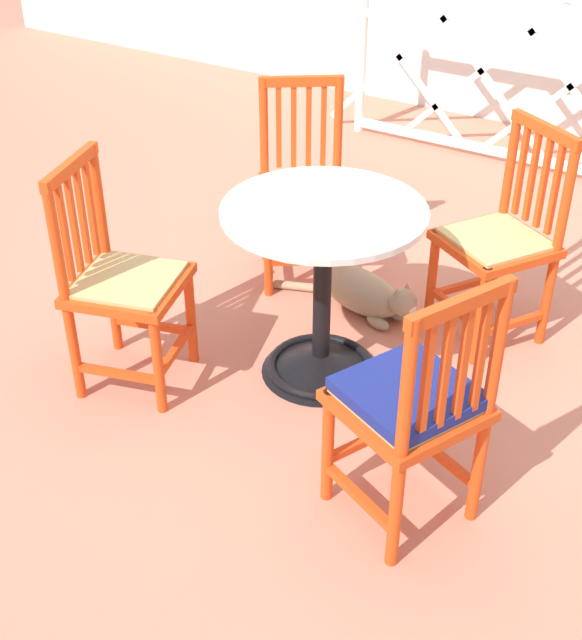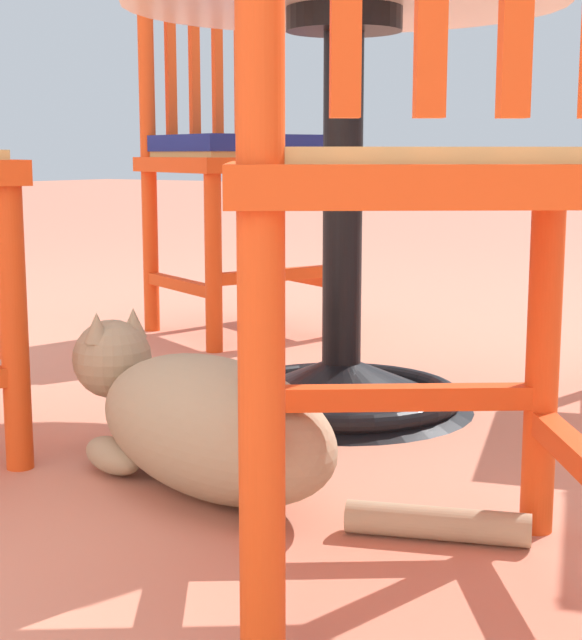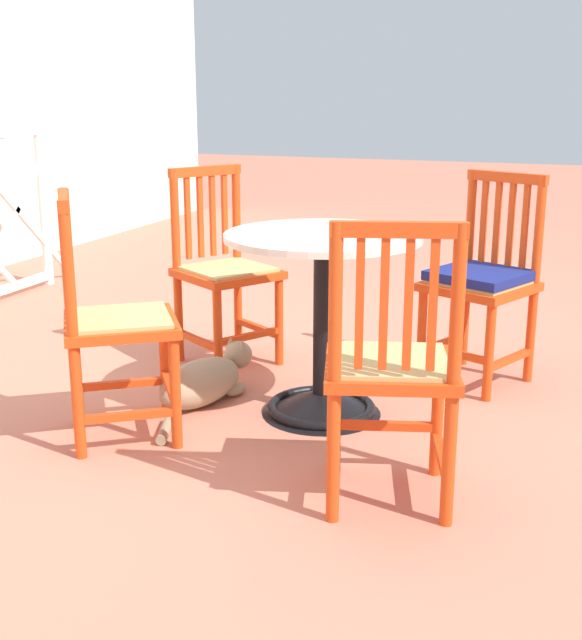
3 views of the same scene
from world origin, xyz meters
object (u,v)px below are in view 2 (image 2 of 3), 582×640
cafe_table (342,253)px  orange_chair_at_corner (235,158)px  orange_chair_by_planter (437,180)px  tabby_cat (197,421)px

cafe_table → orange_chair_at_corner: 0.83m
cafe_table → orange_chair_at_corner: orange_chair_at_corner is taller
orange_chair_by_planter → orange_chair_at_corner: same height
orange_chair_by_planter → orange_chair_at_corner: bearing=-46.7°
orange_chair_at_corner → tabby_cat: 1.26m
orange_chair_by_planter → orange_chair_at_corner: (1.10, -1.17, 0.01)m
cafe_table → tabby_cat: cafe_table is taller
cafe_table → orange_chair_at_corner: (0.62, -0.52, 0.16)m
cafe_table → orange_chair_at_corner: size_ratio=0.83×
cafe_table → orange_chair_by_planter: orange_chair_by_planter is taller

